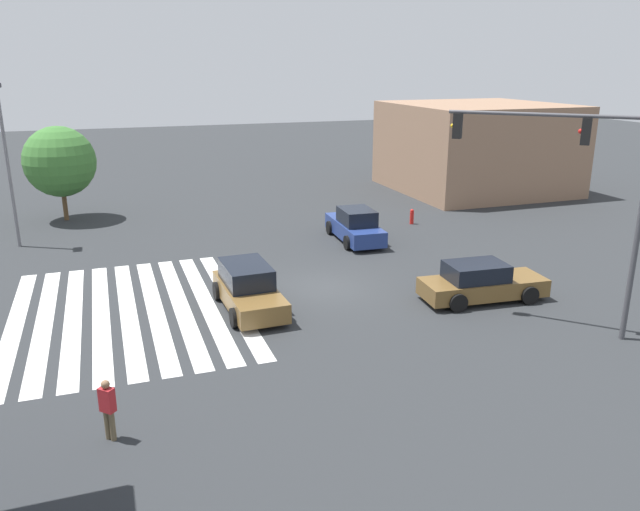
# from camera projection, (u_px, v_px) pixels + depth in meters

# --- Properties ---
(ground_plane) EXTENTS (140.63, 140.63, 0.00)m
(ground_plane) POSITION_uv_depth(u_px,v_px,m) (320.00, 288.00, 25.25)
(ground_plane) COLOR #2B2D30
(crosswalk_markings) EXTENTS (11.30, 8.20, 0.01)m
(crosswalk_markings) POSITION_uv_depth(u_px,v_px,m) (128.00, 312.00, 22.89)
(crosswalk_markings) COLOR silver
(crosswalk_markings) RESTS_ON ground_plane
(traffic_signal_mast) EXTENTS (4.54, 4.54, 7.41)m
(traffic_signal_mast) POSITION_uv_depth(u_px,v_px,m) (584.00, 177.00, 19.83)
(traffic_signal_mast) COLOR #47474C
(traffic_signal_mast) RESTS_ON ground_plane
(car_0) EXTENTS (4.61, 2.14, 1.65)m
(car_0) POSITION_uv_depth(u_px,v_px,m) (248.00, 288.00, 23.00)
(car_0) COLOR brown
(car_0) RESTS_ON ground_plane
(car_2) EXTENTS (4.92, 2.19, 1.71)m
(car_2) POSITION_uv_depth(u_px,v_px,m) (355.00, 226.00, 31.77)
(car_2) COLOR navy
(car_2) RESTS_ON ground_plane
(car_3) EXTENTS (2.28, 4.90, 1.50)m
(car_3) POSITION_uv_depth(u_px,v_px,m) (481.00, 283.00, 23.84)
(car_3) COLOR brown
(car_3) RESTS_ON ground_plane
(corner_building) EXTENTS (10.97, 10.97, 6.03)m
(corner_building) POSITION_uv_depth(u_px,v_px,m) (475.00, 147.00, 44.12)
(corner_building) COLOR #937056
(corner_building) RESTS_ON ground_plane
(pedestrian) EXTENTS (0.41, 0.41, 1.59)m
(pedestrian) POSITION_uv_depth(u_px,v_px,m) (108.00, 407.00, 14.89)
(pedestrian) COLOR brown
(pedestrian) RESTS_ON ground_plane
(street_light_pole_b) EXTENTS (0.80, 0.36, 7.84)m
(street_light_pole_b) POSITION_uv_depth(u_px,v_px,m) (6.00, 151.00, 29.62)
(street_light_pole_b) COLOR slate
(street_light_pole_b) RESTS_ON ground_plane
(tree_corner_a) EXTENTS (3.99, 3.99, 5.38)m
(tree_corner_a) POSITION_uv_depth(u_px,v_px,m) (60.00, 162.00, 35.24)
(tree_corner_a) COLOR brown
(tree_corner_a) RESTS_ON ground_plane
(fire_hydrant) EXTENTS (0.22, 0.22, 0.86)m
(fire_hydrant) POSITION_uv_depth(u_px,v_px,m) (412.00, 217.00, 35.19)
(fire_hydrant) COLOR red
(fire_hydrant) RESTS_ON ground_plane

